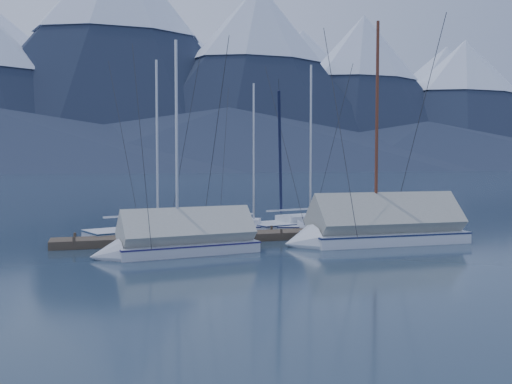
{
  "coord_description": "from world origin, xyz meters",
  "views": [
    {
      "loc": [
        -7.3,
        -21.89,
        3.51
      ],
      "look_at": [
        0.0,
        2.0,
        2.2
      ],
      "focal_mm": 38.0,
      "sensor_mm": 36.0,
      "label": 1
    }
  ],
  "objects_px": {
    "sailboat_open_mid": "(262,229)",
    "person": "(350,212)",
    "sailboat_open_right": "(318,225)",
    "sailboat_covered_far": "(174,243)",
    "sailboat_open_left": "(167,232)",
    "sailboat_covered_near": "(372,231)"
  },
  "relations": [
    {
      "from": "sailboat_open_mid",
      "to": "sailboat_open_right",
      "type": "distance_m",
      "value": 3.51
    },
    {
      "from": "sailboat_open_mid",
      "to": "sailboat_covered_far",
      "type": "relative_size",
      "value": 0.92
    },
    {
      "from": "sailboat_covered_near",
      "to": "sailboat_open_right",
      "type": "bearing_deg",
      "value": 90.32
    },
    {
      "from": "sailboat_covered_far",
      "to": "person",
      "type": "relative_size",
      "value": 5.79
    },
    {
      "from": "sailboat_open_left",
      "to": "sailboat_covered_far",
      "type": "height_order",
      "value": "sailboat_open_left"
    },
    {
      "from": "sailboat_open_mid",
      "to": "person",
      "type": "distance_m",
      "value": 4.52
    },
    {
      "from": "person",
      "to": "sailboat_open_right",
      "type": "bearing_deg",
      "value": 9.38
    },
    {
      "from": "person",
      "to": "sailboat_open_left",
      "type": "bearing_deg",
      "value": 73.81
    },
    {
      "from": "sailboat_open_right",
      "to": "sailboat_covered_far",
      "type": "bearing_deg",
      "value": -144.61
    },
    {
      "from": "sailboat_open_left",
      "to": "sailboat_open_right",
      "type": "height_order",
      "value": "sailboat_open_right"
    },
    {
      "from": "sailboat_covered_near",
      "to": "sailboat_covered_far",
      "type": "bearing_deg",
      "value": -177.99
    },
    {
      "from": "sailboat_open_mid",
      "to": "person",
      "type": "relative_size",
      "value": 5.33
    },
    {
      "from": "sailboat_open_mid",
      "to": "sailboat_open_left",
      "type": "bearing_deg",
      "value": 175.49
    },
    {
      "from": "sailboat_covered_far",
      "to": "person",
      "type": "distance_m",
      "value": 9.87
    },
    {
      "from": "sailboat_open_right",
      "to": "sailboat_covered_far",
      "type": "height_order",
      "value": "sailboat_open_right"
    },
    {
      "from": "sailboat_covered_near",
      "to": "sailboat_covered_far",
      "type": "distance_m",
      "value": 8.77
    },
    {
      "from": "sailboat_open_mid",
      "to": "sailboat_covered_far",
      "type": "distance_m",
      "value": 7.6
    },
    {
      "from": "sailboat_open_mid",
      "to": "sailboat_covered_far",
      "type": "height_order",
      "value": "sailboat_covered_far"
    },
    {
      "from": "sailboat_open_left",
      "to": "sailboat_covered_near",
      "type": "xyz_separation_m",
      "value": [
        8.26,
        -5.49,
        0.37
      ]
    },
    {
      "from": "sailboat_open_left",
      "to": "sailboat_open_mid",
      "type": "distance_m",
      "value": 4.83
    },
    {
      "from": "sailboat_open_left",
      "to": "sailboat_covered_far",
      "type": "distance_m",
      "value": 5.83
    },
    {
      "from": "sailboat_open_left",
      "to": "sailboat_covered_far",
      "type": "bearing_deg",
      "value": -94.94
    }
  ]
}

